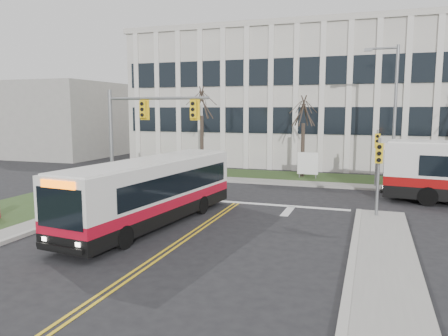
% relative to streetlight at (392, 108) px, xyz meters
% --- Properties ---
extents(ground, '(120.00, 120.00, 0.00)m').
position_rel_streetlight_xyz_m(ground, '(-8.03, -16.20, -5.19)').
color(ground, black).
rests_on(ground, ground).
extents(sidewalk_cross, '(44.00, 1.60, 0.14)m').
position_rel_streetlight_xyz_m(sidewalk_cross, '(-3.03, -1.00, -5.12)').
color(sidewalk_cross, '#9E9B93').
rests_on(sidewalk_cross, ground).
extents(building_lawn, '(44.00, 5.00, 0.12)m').
position_rel_streetlight_xyz_m(building_lawn, '(-3.03, 1.80, -5.13)').
color(building_lawn, '#2E441D').
rests_on(building_lawn, ground).
extents(office_building, '(40.00, 16.00, 12.00)m').
position_rel_streetlight_xyz_m(office_building, '(-3.03, 13.80, 0.81)').
color(office_building, beige).
rests_on(office_building, ground).
extents(building_annex, '(12.00, 12.00, 8.00)m').
position_rel_streetlight_xyz_m(building_annex, '(-34.03, 9.80, -1.19)').
color(building_annex, '#9E9B93').
rests_on(building_annex, ground).
extents(mast_arm_signal, '(6.11, 0.38, 6.20)m').
position_rel_streetlight_xyz_m(mast_arm_signal, '(-13.65, -9.04, -0.94)').
color(mast_arm_signal, slate).
rests_on(mast_arm_signal, ground).
extents(signal_pole_near, '(0.34, 0.39, 3.80)m').
position_rel_streetlight_xyz_m(signal_pole_near, '(-0.83, -9.30, -2.69)').
color(signal_pole_near, slate).
rests_on(signal_pole_near, ground).
extents(signal_pole_far, '(0.34, 0.39, 3.80)m').
position_rel_streetlight_xyz_m(signal_pole_far, '(-0.83, -0.80, -2.69)').
color(signal_pole_far, slate).
rests_on(signal_pole_far, ground).
extents(streetlight, '(2.15, 0.25, 9.20)m').
position_rel_streetlight_xyz_m(streetlight, '(0.00, 0.00, 0.00)').
color(streetlight, slate).
rests_on(streetlight, ground).
extents(directory_sign, '(1.50, 0.12, 2.00)m').
position_rel_streetlight_xyz_m(directory_sign, '(-5.53, 1.30, -4.02)').
color(directory_sign, slate).
rests_on(directory_sign, ground).
extents(tree_left, '(1.80, 1.80, 7.70)m').
position_rel_streetlight_xyz_m(tree_left, '(-14.03, 1.80, 0.32)').
color(tree_left, '#42352B').
rests_on(tree_left, ground).
extents(tree_mid, '(1.80, 1.80, 6.82)m').
position_rel_streetlight_xyz_m(tree_mid, '(-6.03, 2.00, -0.31)').
color(tree_mid, '#42352B').
rests_on(tree_mid, ground).
extents(bus_main, '(3.53, 10.89, 2.85)m').
position_rel_streetlight_xyz_m(bus_main, '(-10.29, -13.61, -3.77)').
color(bus_main, silver).
rests_on(bus_main, ground).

